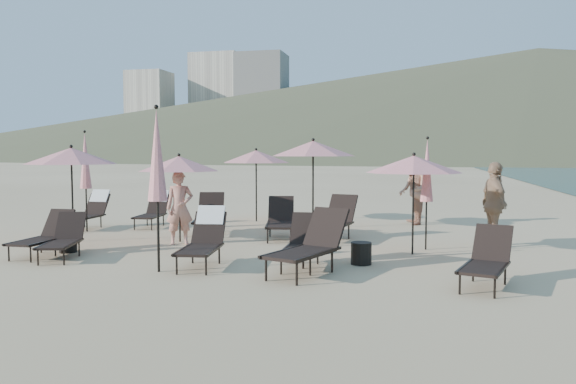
% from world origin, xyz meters
% --- Properties ---
extents(ground, '(800.00, 800.00, 0.00)m').
position_xyz_m(ground, '(0.00, 0.00, 0.00)').
color(ground, '#D6BA8C').
rests_on(ground, ground).
extents(volcanic_headland, '(690.00, 690.00, 55.00)m').
position_xyz_m(volcanic_headland, '(71.37, 302.62, 26.49)').
color(volcanic_headland, brown).
rests_on(volcanic_headland, ground).
extents(hotel_skyline, '(109.00, 82.00, 55.00)m').
position_xyz_m(hotel_skyline, '(-93.62, 271.21, 24.18)').
color(hotel_skyline, beige).
rests_on(hotel_skyline, ground).
extents(lounger_0, '(0.59, 1.51, 0.86)m').
position_xyz_m(lounger_0, '(-4.29, 0.13, 0.40)').
color(lounger_0, black).
rests_on(lounger_0, ground).
extents(lounger_1, '(0.96, 1.56, 0.84)m').
position_xyz_m(lounger_1, '(-3.70, -0.08, 0.39)').
color(lounger_1, black).
rests_on(lounger_1, ground).
extents(lounger_2, '(0.81, 1.71, 1.03)m').
position_xyz_m(lounger_2, '(-0.82, -0.05, 0.49)').
color(lounger_2, black).
rests_on(lounger_2, ground).
extents(lounger_3, '(0.68, 1.60, 0.90)m').
position_xyz_m(lounger_3, '(0.94, 0.26, 0.42)').
color(lounger_3, black).
rests_on(lounger_3, ground).
extents(lounger_4, '(1.26, 1.96, 1.05)m').
position_xyz_m(lounger_4, '(1.18, -0.31, 0.49)').
color(lounger_4, black).
rests_on(lounger_4, ground).
extents(lounger_5, '(0.98, 1.62, 0.88)m').
position_xyz_m(lounger_5, '(3.99, -0.57, 0.41)').
color(lounger_5, black).
rests_on(lounger_5, ground).
extents(lounger_6, '(0.65, 1.64, 1.01)m').
position_xyz_m(lounger_6, '(-5.71, 3.93, 0.48)').
color(lounger_6, black).
rests_on(lounger_6, ground).
extents(lounger_7, '(0.74, 1.60, 0.97)m').
position_xyz_m(lounger_7, '(-4.21, 4.67, 0.46)').
color(lounger_7, black).
rests_on(lounger_7, ground).
extents(lounger_8, '(1.10, 1.85, 1.00)m').
position_xyz_m(lounger_8, '(-2.19, 3.72, 0.47)').
color(lounger_8, black).
rests_on(lounger_8, ground).
extents(lounger_9, '(0.97, 1.77, 0.96)m').
position_xyz_m(lounger_9, '(-0.25, 3.36, 0.45)').
color(lounger_9, black).
rests_on(lounger_9, ground).
extents(lounger_10, '(1.03, 1.88, 1.02)m').
position_xyz_m(lounger_10, '(1.03, 3.37, 0.48)').
color(lounger_10, black).
rests_on(lounger_10, ground).
extents(umbrella_open_0, '(2.06, 2.06, 2.22)m').
position_xyz_m(umbrella_open_0, '(-4.77, 1.81, 1.96)').
color(umbrella_open_0, black).
rests_on(umbrella_open_0, ground).
extents(umbrella_open_1, '(1.88, 1.88, 2.02)m').
position_xyz_m(umbrella_open_1, '(-2.36, 2.34, 1.79)').
color(umbrella_open_1, black).
rests_on(umbrella_open_1, ground).
extents(umbrella_open_2, '(1.90, 1.90, 2.04)m').
position_xyz_m(umbrella_open_2, '(2.85, 1.93, 1.81)').
color(umbrella_open_2, black).
rests_on(umbrella_open_2, ground).
extents(umbrella_open_3, '(2.02, 2.02, 2.18)m').
position_xyz_m(umbrella_open_3, '(-1.76, 6.42, 1.92)').
color(umbrella_open_3, black).
rests_on(umbrella_open_3, ground).
extents(umbrella_open_4, '(2.26, 2.26, 2.43)m').
position_xyz_m(umbrella_open_4, '(0.17, 5.29, 2.15)').
color(umbrella_open_4, black).
rests_on(umbrella_open_4, ground).
extents(umbrella_closed_0, '(0.33, 0.33, 2.84)m').
position_xyz_m(umbrella_closed_0, '(-1.35, -0.78, 1.98)').
color(umbrella_closed_0, black).
rests_on(umbrella_closed_0, ground).
extents(umbrella_closed_1, '(0.28, 0.28, 2.38)m').
position_xyz_m(umbrella_closed_1, '(3.11, 2.55, 1.65)').
color(umbrella_closed_1, black).
rests_on(umbrella_closed_1, ground).
extents(umbrella_closed_2, '(0.31, 0.31, 2.61)m').
position_xyz_m(umbrella_closed_2, '(-5.39, 3.30, 1.82)').
color(umbrella_closed_2, black).
rests_on(umbrella_closed_2, ground).
extents(side_table_0, '(0.36, 0.36, 0.49)m').
position_xyz_m(side_table_0, '(-4.02, 0.54, 0.25)').
color(side_table_0, black).
rests_on(side_table_0, ground).
extents(side_table_1, '(0.38, 0.38, 0.41)m').
position_xyz_m(side_table_1, '(1.95, 0.66, 0.20)').
color(side_table_1, black).
rests_on(side_table_1, ground).
extents(beachgoer_a, '(0.71, 0.62, 1.63)m').
position_xyz_m(beachgoer_a, '(-2.22, 2.01, 0.81)').
color(beachgoer_a, tan).
rests_on(beachgoer_a, ground).
extents(beachgoer_b, '(0.88, 1.05, 1.92)m').
position_xyz_m(beachgoer_b, '(2.78, 6.76, 0.96)').
color(beachgoer_b, '#AF755A').
rests_on(beachgoer_b, ground).
extents(beachgoer_c, '(0.73, 1.16, 1.84)m').
position_xyz_m(beachgoer_c, '(4.55, 3.26, 0.92)').
color(beachgoer_c, tan).
rests_on(beachgoer_c, ground).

